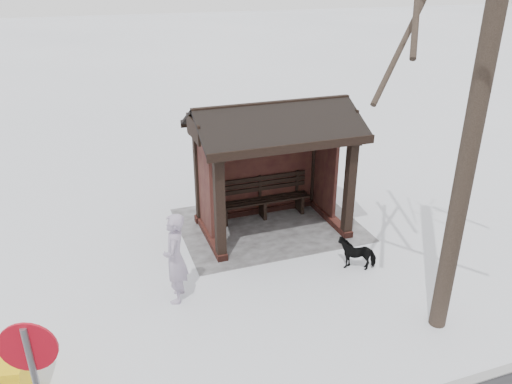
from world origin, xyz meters
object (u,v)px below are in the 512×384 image
Objects in this scene: pedestrian at (175,258)px; dog at (357,252)px; road_sign at (35,375)px; bus_shelter at (270,140)px.

dog is (-3.73, 0.13, -0.56)m from pedestrian.
road_sign is (5.81, 3.07, 1.41)m from dog.
bus_shelter is 1.48× the size of road_sign.
bus_shelter is 7.13m from road_sign.
dog is (-1.08, 2.26, -1.84)m from bus_shelter.
pedestrian is at bearing -108.24° from road_sign.
bus_shelter reaches higher than road_sign.
road_sign is at bearing -13.56° from pedestrian.
pedestrian is 3.91m from road_sign.
dog is 0.32× the size of road_sign.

